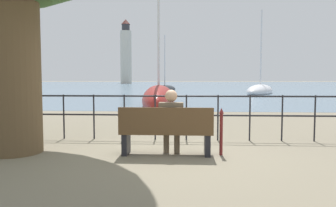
# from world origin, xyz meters

# --- Properties ---
(ground_plane) EXTENTS (1000.00, 1000.00, 0.00)m
(ground_plane) POSITION_xyz_m (0.00, 0.00, 0.00)
(ground_plane) COLOR #7A705B
(harbor_water) EXTENTS (600.00, 300.00, 0.01)m
(harbor_water) POSITION_xyz_m (0.00, 158.36, 0.00)
(harbor_water) COLOR slate
(harbor_water) RESTS_ON ground_plane
(park_bench) EXTENTS (1.72, 0.45, 0.90)m
(park_bench) POSITION_xyz_m (0.00, -0.06, 0.43)
(park_bench) COLOR brown
(park_bench) RESTS_ON ground_plane
(seated_person_left) EXTENTS (0.45, 0.35, 1.21)m
(seated_person_left) POSITION_xyz_m (0.09, 0.01, 0.67)
(seated_person_left) COLOR brown
(seated_person_left) RESTS_ON ground_plane
(promenade_railing) EXTENTS (12.38, 0.04, 1.05)m
(promenade_railing) POSITION_xyz_m (0.00, 1.53, 0.69)
(promenade_railing) COLOR black
(promenade_railing) RESTS_ON ground_plane
(closed_umbrella) EXTENTS (0.09, 0.09, 0.88)m
(closed_umbrella) POSITION_xyz_m (1.01, 0.02, 0.49)
(closed_umbrella) COLOR maroon
(closed_umbrella) RESTS_ON ground_plane
(sailboat_0) EXTENTS (5.15, 8.80, 8.81)m
(sailboat_0) POSITION_xyz_m (7.69, 27.59, 0.30)
(sailboat_0) COLOR silver
(sailboat_0) RESTS_ON ground_plane
(sailboat_1) EXTENTS (2.09, 7.67, 12.84)m
(sailboat_1) POSITION_xyz_m (-1.23, 12.07, 0.39)
(sailboat_1) COLOR maroon
(sailboat_1) RESTS_ON ground_plane
(sailboat_2) EXTENTS (3.46, 7.89, 7.32)m
(sailboat_2) POSITION_xyz_m (-2.53, 34.89, 0.25)
(sailboat_2) COLOR black
(sailboat_2) RESTS_ON ground_plane
(harbor_lighthouse) EXTENTS (4.62, 4.62, 26.40)m
(harbor_lighthouse) POSITION_xyz_m (-25.34, 129.00, 12.28)
(harbor_lighthouse) COLOR beige
(harbor_lighthouse) RESTS_ON ground_plane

